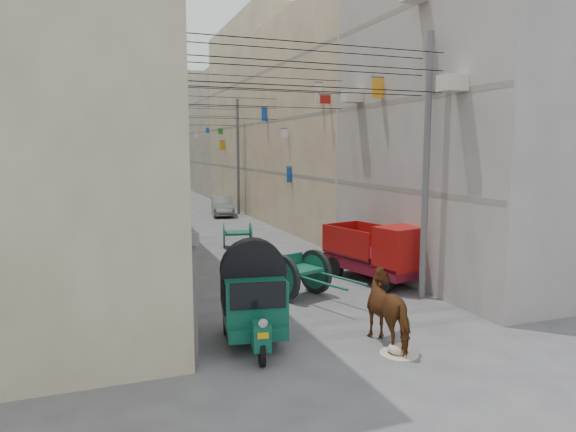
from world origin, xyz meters
name	(u,v)px	position (x,y,z in m)	size (l,w,h in m)	color
ground	(449,408)	(0.00, 0.00, 0.00)	(140.00, 140.00, 0.00)	#4A4A4C
building_row_left	(61,123)	(-8.00, 34.13, 6.46)	(8.00, 62.00, 14.00)	#BEB490
building_row_right	(270,126)	(8.00, 34.13, 6.46)	(8.00, 62.00, 14.00)	#A29D98
end_cap_building	(140,135)	(0.00, 66.00, 6.50)	(22.00, 10.00, 13.00)	tan
shutters_left	(157,242)	(-3.92, 10.38, 1.49)	(0.18, 14.40, 2.88)	#505055
signboards	(205,170)	(-0.01, 21.66, 3.43)	(8.22, 40.52, 5.67)	#1A8F28
ac_units	(400,60)	(3.65, 7.67, 7.43)	(0.70, 6.55, 3.35)	beige
utility_poles	(224,161)	(0.00, 17.00, 4.00)	(7.40, 22.20, 8.00)	#5A595C
overhead_cables	(237,97)	(0.00, 14.40, 6.77)	(7.40, 22.52, 1.12)	black
auto_rickshaw	(253,297)	(-2.37, 4.24, 1.13)	(1.85, 2.80, 1.91)	black
tonga_cart	(300,274)	(0.07, 7.39, 0.73)	(2.15, 3.32, 1.40)	black
mini_truck	(383,255)	(3.30, 7.87, 1.00)	(2.50, 3.99, 2.08)	black
second_cart	(237,234)	(0.33, 15.99, 0.62)	(1.52, 1.40, 1.16)	#124F3C
feed_sack	(399,348)	(0.50, 2.42, 0.14)	(0.54, 0.43, 0.27)	beige
horse	(392,309)	(0.65, 3.00, 0.85)	(0.92, 2.02, 1.70)	maroon
distant_car_white	(172,214)	(-1.43, 25.29, 0.56)	(1.32, 3.29, 1.12)	beige
distant_car_grey	(222,206)	(2.36, 27.72, 0.66)	(1.39, 4.00, 1.32)	#595E5B
distant_car_green	(146,191)	(-1.52, 42.51, 0.67)	(1.87, 4.60, 1.33)	#21624E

